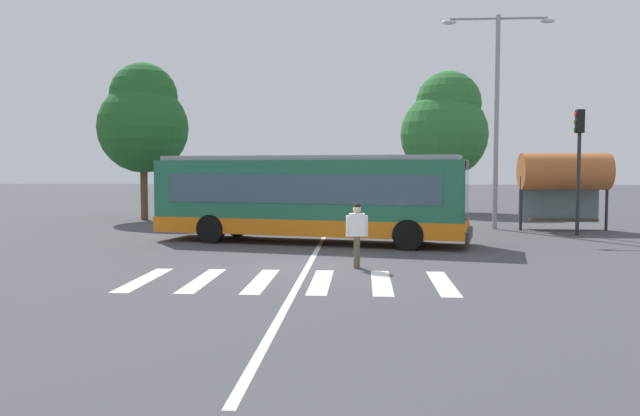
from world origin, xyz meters
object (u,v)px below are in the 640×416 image
at_px(traffic_light_far_corner, 579,152).
at_px(parked_car_champagne, 384,206).
at_px(background_tree_right, 445,126).
at_px(background_tree_left, 143,119).
at_px(city_transit_bus, 310,198).
at_px(parked_car_blue, 218,205).
at_px(pedestrian_crossing_street, 357,232).
at_px(bus_stop_shelter, 564,173).
at_px(twin_arm_street_lamp, 497,98).
at_px(parked_car_white, 327,206).
at_px(parked_car_charcoal, 274,206).

bearing_deg(traffic_light_far_corner, parked_car_champagne, 143.11).
bearing_deg(parked_car_champagne, background_tree_right, 61.70).
distance_m(background_tree_left, background_tree_right, 17.09).
relative_size(city_transit_bus, background_tree_left, 1.44).
bearing_deg(parked_car_champagne, parked_car_blue, 179.47).
xyz_separation_m(pedestrian_crossing_street, parked_car_blue, (-6.96, 14.12, -0.20)).
xyz_separation_m(parked_car_blue, background_tree_right, (11.93, 6.95, 4.32)).
relative_size(background_tree_left, background_tree_right, 0.95).
xyz_separation_m(city_transit_bus, background_tree_left, (-9.16, 9.08, 3.49)).
distance_m(pedestrian_crossing_street, parked_car_champagne, 14.10).
xyz_separation_m(parked_car_champagne, bus_stop_shelter, (7.36, -3.59, 1.65)).
height_order(parked_car_blue, traffic_light_far_corner, traffic_light_far_corner).
distance_m(parked_car_champagne, bus_stop_shelter, 8.36).
height_order(parked_car_champagne, traffic_light_far_corner, traffic_light_far_corner).
distance_m(bus_stop_shelter, twin_arm_street_lamp, 4.21).
relative_size(parked_car_blue, parked_car_champagne, 1.00).
distance_m(pedestrian_crossing_street, twin_arm_street_lamp, 13.20).
bearing_deg(background_tree_right, parked_car_blue, -149.79).
bearing_deg(twin_arm_street_lamp, parked_car_blue, 165.92).
height_order(pedestrian_crossing_street, twin_arm_street_lamp, twin_arm_street_lamp).
relative_size(city_transit_bus, background_tree_right, 1.37).
height_order(parked_car_white, background_tree_right, background_tree_right).
bearing_deg(parked_car_champagne, city_transit_bus, -109.00).
bearing_deg(city_transit_bus, parked_car_blue, 121.58).
xyz_separation_m(parked_car_white, traffic_light_far_corner, (10.08, -5.33, 2.50)).
relative_size(parked_car_white, parked_car_champagne, 1.01).
bearing_deg(pedestrian_crossing_street, traffic_light_far_corner, 45.21).
bearing_deg(parked_car_blue, background_tree_left, 172.00).
bearing_deg(background_tree_right, parked_car_champagne, -118.30).
relative_size(city_transit_bus, parked_car_white, 2.43).
relative_size(pedestrian_crossing_street, parked_car_charcoal, 0.37).
relative_size(parked_car_blue, twin_arm_street_lamp, 0.51).
distance_m(pedestrian_crossing_street, traffic_light_far_corner, 12.28).
relative_size(parked_car_charcoal, parked_car_champagne, 1.01).
height_order(parked_car_champagne, background_tree_right, background_tree_right).
xyz_separation_m(pedestrian_crossing_street, twin_arm_street_lamp, (5.82, 10.92, 4.62)).
xyz_separation_m(pedestrian_crossing_street, background_tree_right, (4.97, 21.07, 4.12)).
distance_m(city_transit_bus, traffic_light_far_corner, 10.77).
distance_m(parked_car_white, background_tree_right, 10.64).
distance_m(parked_car_charcoal, background_tree_left, 8.07).
height_order(pedestrian_crossing_street, background_tree_right, background_tree_right).
height_order(pedestrian_crossing_street, parked_car_white, pedestrian_crossing_street).
bearing_deg(pedestrian_crossing_street, parked_car_charcoal, 106.74).
xyz_separation_m(parked_car_charcoal, twin_arm_street_lamp, (9.95, -2.80, 4.82)).
xyz_separation_m(parked_car_charcoal, bus_stop_shelter, (12.68, -3.26, 1.65)).
distance_m(parked_car_blue, parked_car_charcoal, 2.86).
bearing_deg(bus_stop_shelter, background_tree_right, 108.65).
relative_size(traffic_light_far_corner, background_tree_left, 0.62).
bearing_deg(parked_car_champagne, background_tree_left, 177.03).
xyz_separation_m(city_transit_bus, parked_car_champagne, (2.91, 8.45, -0.82)).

